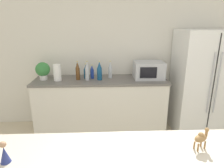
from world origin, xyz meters
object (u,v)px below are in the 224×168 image
Objects in this scene: potted_plant at (43,70)px; back_bottle_5 at (110,70)px; back_bottle_0 at (87,71)px; back_bottle_3 at (86,71)px; camel_figurine at (201,138)px; back_bottle_2 at (78,71)px; refrigerator at (202,82)px; paper_towel_roll at (57,73)px; microwave at (149,70)px; wise_man_figurine_blue at (4,153)px; back_bottle_4 at (99,71)px; back_bottle_1 at (92,72)px.

back_bottle_5 is at bearing 3.28° from potted_plant.
back_bottle_0 reaches higher than back_bottle_5.
back_bottle_3 is at bearing 102.65° from back_bottle_0.
camel_figurine is at bearing -65.08° from back_bottle_0.
back_bottle_0 is 1.03× the size of back_bottle_2.
back_bottle_5 is (0.39, 0.02, 0.02)m from back_bottle_3.
paper_towel_roll is (-2.36, 0.01, 0.19)m from refrigerator.
back_bottle_3 is 0.40m from back_bottle_5.
wise_man_figurine_blue is at bearing -122.58° from microwave.
back_bottle_4 is (0.67, 0.01, 0.01)m from paper_towel_roll.
back_bottle_1 is at bearing 112.13° from camel_figurine.
back_bottle_4 is (0.35, -0.03, 0.00)m from back_bottle_2.
back_bottle_2 is (-1.15, -0.03, 0.00)m from microwave.
back_bottle_3 reaches higher than back_bottle_1.
paper_towel_roll is 0.86× the size of back_bottle_4.
back_bottle_5 is 1.95× the size of wise_man_figurine_blue.
paper_towel_roll is 2.40m from camel_figurine.
back_bottle_0 is 2.16m from camel_figurine.
refrigerator is 3.03m from wise_man_figurine_blue.
refrigerator is 5.46× the size of back_bottle_0.
refrigerator reaches higher than back_bottle_1.
back_bottle_0 reaches higher than paper_towel_roll.
potted_plant is at bearing -176.57° from back_bottle_3.
back_bottle_2 is (-0.15, 0.03, -0.00)m from back_bottle_0.
refrigerator is 1.83m from back_bottle_1.
back_bottle_0 is at bearing -77.35° from back_bottle_3.
refrigerator reaches higher than camel_figurine.
potted_plant is 1.94× the size of camel_figurine.
refrigerator is 2.05m from back_bottle_2.
paper_towel_roll reaches higher than camel_figurine.
back_bottle_1 is at bearing 16.82° from back_bottle_2.
refrigerator is at bearing -0.34° from back_bottle_0.
paper_towel_roll is 0.47m from back_bottle_0.
back_bottle_4 is at bearing -3.24° from potted_plant.
microwave is (1.47, 0.07, 0.01)m from paper_towel_roll.
back_bottle_5 is (0.30, 0.02, 0.03)m from back_bottle_1.
back_bottle_2 is (0.32, 0.04, 0.01)m from paper_towel_roll.
paper_towel_roll is at bearing -173.41° from back_bottle_2.
refrigerator is 1.53m from back_bottle_5.
back_bottle_0 is at bearing 114.92° from camel_figurine.
microwave is at bearing 1.61° from back_bottle_2.
back_bottle_4 reaches higher than back_bottle_1.
back_bottle_2 is at bearing 118.09° from camel_figurine.
paper_towel_roll is 0.84× the size of back_bottle_0.
back_bottle_2 is (-2.04, 0.05, 0.20)m from refrigerator.
wise_man_figurine_blue is (-0.33, -2.14, 0.01)m from back_bottle_3.
back_bottle_2 reaches higher than back_bottle_1.
potted_plant is at bearing -176.72° from back_bottle_5.
wise_man_figurine_blue is (-0.19, -2.08, -0.01)m from back_bottle_2.
back_bottle_2 is at bearing -170.58° from back_bottle_5.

